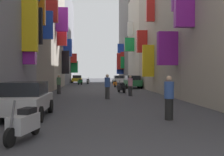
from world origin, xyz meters
name	(u,v)px	position (x,y,z in m)	size (l,w,h in m)	color
ground_plane	(101,89)	(0.00, 30.00, 0.00)	(140.00, 140.00, 0.00)	#38383D
building_left_mid_b	(13,21)	(-7.99, 23.08, 6.41)	(7.29, 9.63, 12.83)	gray
building_left_mid_c	(36,18)	(-7.98, 33.81, 8.84)	(7.35, 11.83, 17.72)	#B2A899
building_left_far	(54,39)	(-7.99, 49.87, 8.16)	(7.30, 20.27, 16.34)	gray
building_right_mid_c	(153,41)	(7.99, 38.56, 6.62)	(7.32, 10.70, 13.25)	#BCB29E
building_right_far	(138,30)	(7.99, 51.95, 10.18)	(7.33, 16.09, 20.41)	slate
parked_car_green	(133,82)	(3.96, 31.66, 0.80)	(1.94, 4.11, 1.54)	#236638
parked_car_silver	(24,99)	(-3.77, 9.39, 0.76)	(1.94, 3.97, 1.45)	#B7B7BC
parked_car_white	(119,79)	(3.62, 46.22, 0.76)	(1.95, 4.32, 1.44)	white
parked_car_yellow	(77,79)	(-3.81, 51.48, 0.76)	(1.96, 4.14, 1.45)	gold
scooter_orange	(115,83)	(2.08, 34.73, 0.46)	(0.61, 1.92, 1.13)	orange
scooter_black	(121,88)	(1.77, 23.83, 0.46)	(0.71, 1.77, 1.13)	black
scooter_silver	(24,123)	(-2.82, 5.30, 0.46)	(0.69, 1.92, 1.13)	#ADADB2
scooter_green	(80,82)	(-2.88, 42.47, 0.46)	(0.80, 1.70, 1.13)	#287F3D
scooter_white	(88,81)	(-1.67, 45.66, 0.46)	(0.54, 1.83, 1.13)	silver
pedestrian_crossing	(107,87)	(0.09, 17.37, 0.87)	(0.50, 0.50, 1.74)	#323232
pedestrian_near_left	(169,98)	(1.99, 8.28, 0.85)	(0.52, 0.52, 1.71)	black
pedestrian_near_right	(130,86)	(2.05, 19.81, 0.81)	(0.53, 0.53, 1.64)	#313131
pedestrian_mid_street	(59,84)	(-3.90, 22.57, 0.83)	(0.51, 0.51, 1.67)	#333333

